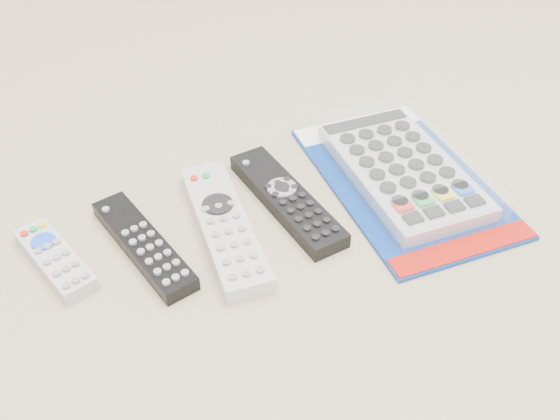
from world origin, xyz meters
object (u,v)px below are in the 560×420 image
remote_silver_dvd (224,226)px  jumbo_remote_packaged (403,169)px  remote_small_grey (55,259)px  remote_large_black (287,199)px  remote_slim_black (144,245)px

remote_silver_dvd → jumbo_remote_packaged: bearing=5.5°
remote_small_grey → remote_silver_dvd: size_ratio=0.60×
remote_small_grey → remote_silver_dvd: (0.18, -0.05, 0.00)m
remote_small_grey → remote_silver_dvd: 0.19m
remote_silver_dvd → jumbo_remote_packaged: (0.24, -0.02, 0.01)m
remote_large_black → remote_slim_black: bearing=174.6°
remote_large_black → jumbo_remote_packaged: 0.16m
remote_small_grey → remote_large_black: bearing=-19.6°
remote_large_black → remote_small_grey: bearing=170.2°
jumbo_remote_packaged → remote_small_grey: bearing=179.1°
remote_slim_black → remote_large_black: (0.18, -0.01, 0.00)m
remote_slim_black → remote_large_black: remote_large_black is taller
remote_large_black → jumbo_remote_packaged: (0.15, -0.03, 0.01)m
remote_large_black → jumbo_remote_packaged: jumbo_remote_packaged is taller
remote_slim_black → jumbo_remote_packaged: (0.33, -0.04, 0.01)m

